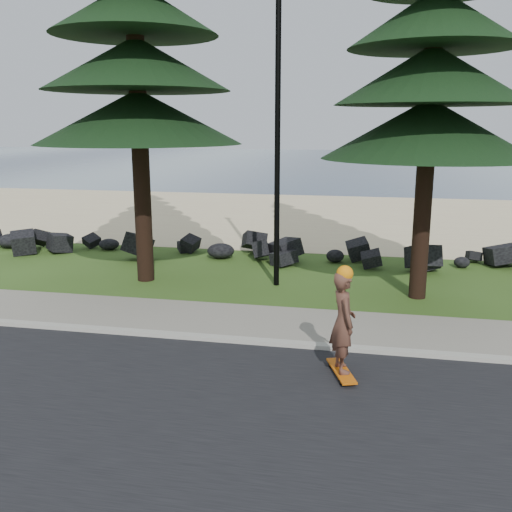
# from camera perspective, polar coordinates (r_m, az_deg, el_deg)

# --- Properties ---
(ground) EXTENTS (160.00, 160.00, 0.00)m
(ground) POSITION_cam_1_polar(r_m,az_deg,el_deg) (11.82, -0.48, -7.11)
(ground) COLOR #345219
(ground) RESTS_ON ground
(road) EXTENTS (160.00, 7.00, 0.02)m
(road) POSITION_cam_1_polar(r_m,az_deg,el_deg) (7.88, -7.49, -18.17)
(road) COLOR black
(road) RESTS_ON ground
(kerb) EXTENTS (160.00, 0.20, 0.10)m
(kerb) POSITION_cam_1_polar(r_m,az_deg,el_deg) (10.98, -1.45, -8.46)
(kerb) COLOR #AEAB9C
(kerb) RESTS_ON ground
(sidewalk) EXTENTS (160.00, 2.00, 0.08)m
(sidewalk) POSITION_cam_1_polar(r_m,az_deg,el_deg) (11.99, -0.29, -6.61)
(sidewalk) COLOR gray
(sidewalk) RESTS_ON ground
(beach_sand) EXTENTS (160.00, 15.00, 0.01)m
(beach_sand) POSITION_cam_1_polar(r_m,az_deg,el_deg) (25.78, 6.10, 3.96)
(beach_sand) COLOR beige
(beach_sand) RESTS_ON ground
(ocean) EXTENTS (160.00, 58.00, 0.01)m
(ocean) POSITION_cam_1_polar(r_m,az_deg,el_deg) (62.03, 9.26, 9.21)
(ocean) COLOR #324660
(ocean) RESTS_ON ground
(seawall_boulders) EXTENTS (60.00, 2.40, 1.10)m
(seawall_boulders) POSITION_cam_1_polar(r_m,az_deg,el_deg) (17.10, 3.33, -0.71)
(seawall_boulders) COLOR black
(seawall_boulders) RESTS_ON ground
(lamp_post) EXTENTS (0.25, 0.14, 8.14)m
(lamp_post) POSITION_cam_1_polar(r_m,az_deg,el_deg) (14.23, 2.18, 13.32)
(lamp_post) COLOR black
(lamp_post) RESTS_ON ground
(skateboarder) EXTENTS (0.58, 1.03, 1.88)m
(skateboarder) POSITION_cam_1_polar(r_m,az_deg,el_deg) (9.40, 8.70, -6.57)
(skateboarder) COLOR #CE5B0C
(skateboarder) RESTS_ON ground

